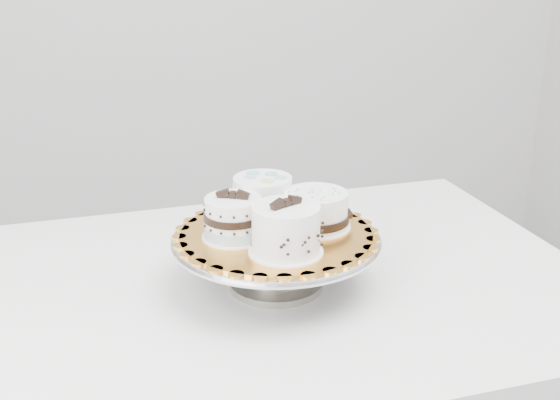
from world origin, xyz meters
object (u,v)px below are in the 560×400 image
object	(u,v)px
cake_ribbon	(316,211)
cake_swirl	(286,231)
cake_board	(276,234)
cake_stand	(276,252)
table	(254,322)
cake_dots	(263,197)
cake_banded	(234,219)

from	to	relation	value
cake_ribbon	cake_swirl	bearing A→B (deg)	-136.90
cake_board	cake_ribbon	xyz separation A→B (m)	(0.07, 0.01, 0.03)
cake_board	cake_ribbon	size ratio (longest dim) A/B	2.56
cake_stand	cake_swirl	world-z (taller)	cake_swirl
table	cake_ribbon	size ratio (longest dim) A/B	9.51
table	cake_swirl	size ratio (longest dim) A/B	8.70
cake_dots	cake_ribbon	bearing A→B (deg)	-51.78
cake_banded	cake_ribbon	world-z (taller)	cake_banded
cake_stand	cake_ribbon	world-z (taller)	cake_ribbon
cake_swirl	cake_ribbon	size ratio (longest dim) A/B	1.09
cake_dots	cake_ribbon	xyz separation A→B (m)	(0.07, -0.07, -0.01)
cake_banded	cake_board	bearing A→B (deg)	24.74
cake_board	cake_stand	bearing A→B (deg)	0.00
cake_swirl	cake_banded	world-z (taller)	cake_swirl
cake_stand	cake_swirl	xyz separation A→B (m)	(-0.01, -0.08, 0.07)
cake_stand	cake_banded	distance (m)	0.10
table	cake_stand	distance (m)	0.15
cake_swirl	cake_dots	bearing A→B (deg)	65.91
cake_stand	cake_board	bearing A→B (deg)	180.00
cake_dots	cake_banded	bearing A→B (deg)	-146.47
cake_banded	cake_ribbon	distance (m)	0.14
table	cake_dots	distance (m)	0.22
table	cake_banded	size ratio (longest dim) A/B	9.48
cake_swirl	cake_stand	bearing A→B (deg)	62.28
cake_stand	cake_swirl	size ratio (longest dim) A/B	2.55
cake_swirl	cake_ribbon	world-z (taller)	cake_swirl
cake_board	cake_swirl	size ratio (longest dim) A/B	2.34
cake_stand	cake_dots	xyz separation A→B (m)	(-0.00, 0.07, 0.07)
table	cake_dots	size ratio (longest dim) A/B	9.63
cake_swirl	cake_board	bearing A→B (deg)	62.28
table	cake_dots	xyz separation A→B (m)	(0.03, 0.04, 0.22)
cake_ribbon	table	bearing A→B (deg)	165.07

